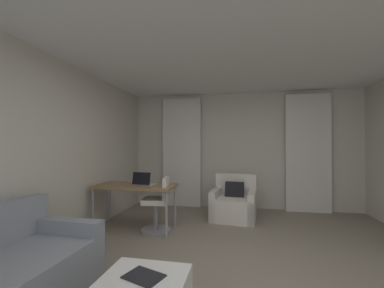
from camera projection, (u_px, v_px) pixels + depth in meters
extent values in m
plane|color=gray|center=(244.00, 279.00, 2.52)|extent=(12.00, 12.00, 0.00)
cube|color=beige|center=(242.00, 150.00, 5.51)|extent=(5.12, 0.06, 2.60)
cube|color=beige|center=(37.00, 153.00, 3.02)|extent=(0.06, 6.12, 2.60)
cube|color=white|center=(244.00, 28.00, 2.55)|extent=(5.12, 6.12, 0.06)
cube|color=silver|center=(182.00, 152.00, 5.64)|extent=(0.90, 0.06, 2.50)
cube|color=silver|center=(308.00, 153.00, 5.11)|extent=(0.90, 0.06, 2.50)
cube|color=gray|center=(64.00, 247.00, 2.62)|extent=(0.89, 0.18, 0.60)
cube|color=silver|center=(234.00, 208.00, 4.61)|extent=(0.89, 0.87, 0.41)
cube|color=silver|center=(236.00, 184.00, 4.92)|extent=(0.82, 0.22, 0.42)
cube|color=silver|center=(252.00, 206.00, 4.50)|extent=(0.20, 0.80, 0.55)
cube|color=silver|center=(216.00, 203.00, 4.71)|extent=(0.20, 0.80, 0.55)
cube|color=black|center=(235.00, 191.00, 4.72)|extent=(0.38, 0.24, 0.37)
cube|color=olive|center=(135.00, 186.00, 4.04)|extent=(1.33, 0.60, 0.04)
cylinder|color=#99999E|center=(110.00, 203.00, 4.40)|extent=(0.04, 0.04, 0.70)
cylinder|color=#99999E|center=(175.00, 206.00, 4.16)|extent=(0.04, 0.04, 0.70)
cylinder|color=#99999E|center=(93.00, 210.00, 3.91)|extent=(0.04, 0.04, 0.70)
cylinder|color=#99999E|center=(166.00, 214.00, 3.67)|extent=(0.04, 0.04, 0.70)
cylinder|color=gray|center=(156.00, 217.00, 3.94)|extent=(0.06, 0.06, 0.46)
cylinder|color=gray|center=(156.00, 230.00, 3.94)|extent=(0.48, 0.48, 0.04)
cube|color=silver|center=(156.00, 201.00, 3.94)|extent=(0.45, 0.45, 0.08)
cube|color=silver|center=(166.00, 188.00, 3.93)|extent=(0.11, 0.36, 0.34)
cube|color=#ADADB2|center=(145.00, 184.00, 4.06)|extent=(0.34, 0.26, 0.02)
cube|color=black|center=(141.00, 178.00, 3.95)|extent=(0.32, 0.09, 0.20)
cube|color=black|center=(144.00, 276.00, 1.80)|extent=(0.33, 0.28, 0.01)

